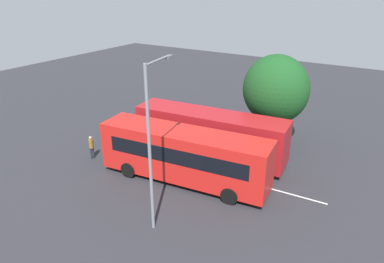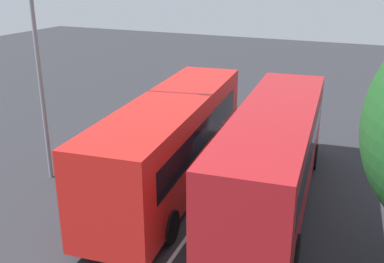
{
  "view_description": "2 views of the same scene",
  "coord_description": "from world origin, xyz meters",
  "views": [
    {
      "loc": [
        -10.67,
        17.94,
        11.73
      ],
      "look_at": [
        1.36,
        -1.33,
        1.99
      ],
      "focal_mm": 32.66,
      "sensor_mm": 36.0,
      "label": 1
    },
    {
      "loc": [
        -13.67,
        -5.09,
        7.71
      ],
      "look_at": [
        1.08,
        1.46,
        1.89
      ],
      "focal_mm": 42.39,
      "sensor_mm": 36.0,
      "label": 2
    }
  ],
  "objects": [
    {
      "name": "bus_center_left",
      "position": [
        0.05,
        1.77,
        1.88
      ],
      "size": [
        11.08,
        3.62,
        3.42
      ],
      "rotation": [
        0.0,
        0.0,
        0.11
      ],
      "color": "red",
      "rests_on": "ground"
    },
    {
      "name": "lane_stripe_outer_left",
      "position": [
        0.0,
        0.0,
        0.0
      ],
      "size": [
        16.82,
        0.92,
        0.01
      ],
      "primitive_type": "cube",
      "rotation": [
        0.0,
        0.0,
        0.05
      ],
      "color": "silver",
      "rests_on": "ground"
    },
    {
      "name": "bus_far_left",
      "position": [
        0.27,
        -1.91,
        1.88
      ],
      "size": [
        11.06,
        3.46,
        3.42
      ],
      "rotation": [
        0.0,
        0.0,
        0.1
      ],
      "color": "#AD191E",
      "rests_on": "ground"
    },
    {
      "name": "ground_plane",
      "position": [
        0.0,
        0.0,
        0.0
      ],
      "size": [
        77.86,
        77.86,
        0.0
      ],
      "primitive_type": "plane",
      "color": "#2B2B30"
    },
    {
      "name": "street_lamp",
      "position": [
        -1.13,
        6.25,
        4.92
      ],
      "size": [
        0.65,
        2.73,
        8.57
      ],
      "rotation": [
        0.0,
        0.0,
        -1.39
      ],
      "color": "gray",
      "rests_on": "ground"
    },
    {
      "name": "pedestrian",
      "position": [
        7.31,
        2.69,
        1.03
      ],
      "size": [
        0.44,
        0.44,
        1.74
      ],
      "rotation": [
        0.0,
        0.0,
        2.55
      ],
      "color": "#232833",
      "rests_on": "ground"
    }
  ]
}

